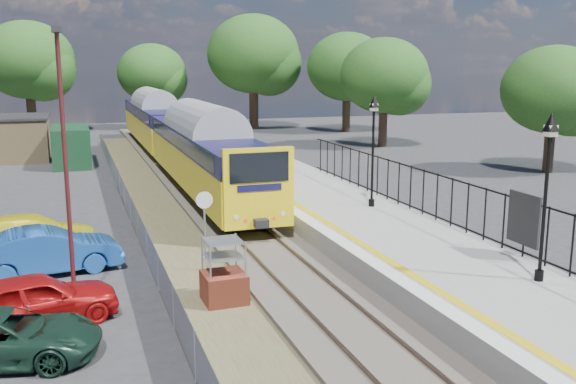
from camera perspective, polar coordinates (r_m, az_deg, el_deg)
name	(u,v)px	position (r m, az deg, el deg)	size (l,w,h in m)	color
ground	(301,287)	(19.97, 1.15, -8.41)	(120.00, 120.00, 0.00)	#2D2D30
track_bed	(217,216)	(28.77, -6.29, -2.13)	(5.90, 80.00, 0.29)	#473F38
platform	(329,209)	(28.48, 3.65, -1.47)	(5.00, 70.00, 0.90)	gray
platform_edge	(285,202)	(27.68, -0.29, -0.86)	(0.90, 70.00, 0.01)	silver
victorian_lamp_south	(548,158)	(18.29, 22.14, 2.82)	(0.44, 0.44, 4.60)	black
victorian_lamp_north	(374,125)	(26.53, 7.61, 5.93)	(0.44, 0.44, 4.60)	black
palisade_fence	(448,200)	(24.25, 14.04, -0.70)	(0.12, 26.00, 2.00)	black
wire_fence	(127,200)	(30.39, -14.15, -0.70)	(0.06, 52.00, 1.20)	#999EA3
outbuilding	(5,140)	(49.37, -23.89, 4.27)	(10.80, 10.10, 3.12)	#A0875A
tree_line	(158,66)	(60.19, -11.45, 10.95)	(56.80, 43.80, 11.88)	#332319
train	(173,132)	(43.38, -10.15, 5.30)	(2.82, 40.83, 3.51)	yellow
brick_plinth	(224,273)	(18.43, -5.73, -7.16)	(1.22, 1.22, 1.91)	#993C27
speed_sign	(205,218)	(20.90, -7.42, -2.32)	(0.55, 0.11, 2.72)	#999EA3
carpark_lamp	(65,156)	(18.03, -19.21, 3.04)	(0.25, 0.50, 7.68)	#441618
car_green	(4,337)	(16.38, -23.94, -11.70)	(2.00, 4.34, 1.20)	#153124
car_red	(35,300)	(18.13, -21.54, -8.91)	(1.68, 4.19, 1.43)	#AE1010
car_blue	(48,251)	(22.37, -20.55, -4.94)	(1.60, 4.60, 1.52)	#1A4D9F
car_yellow	(32,233)	(25.29, -21.78, -3.40)	(1.87, 4.60, 1.34)	yellow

